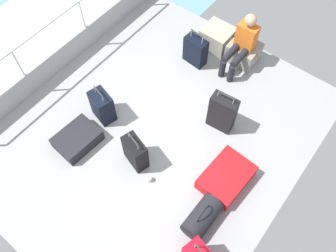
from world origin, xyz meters
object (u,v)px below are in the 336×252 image
(cargo_crate_1, at_px, (243,52))
(suitcase_1, at_px, (102,106))
(passenger_seated, at_px, (242,43))
(suitcase_5, at_px, (77,139))
(suitcase_0, at_px, (195,51))
(suitcase_6, at_px, (135,152))
(paper_cup, at_px, (149,179))
(cargo_crate_0, at_px, (217,37))
(duffel_bag, at_px, (202,217))
(suitcase_4, at_px, (226,177))
(suitcase_2, at_px, (222,113))

(cargo_crate_1, bearing_deg, suitcase_1, -114.85)
(passenger_seated, bearing_deg, suitcase_5, -111.01)
(suitcase_0, bearing_deg, suitcase_1, -104.21)
(suitcase_6, distance_m, paper_cup, 0.45)
(suitcase_0, bearing_deg, cargo_crate_0, 82.12)
(cargo_crate_1, height_order, passenger_seated, passenger_seated)
(suitcase_6, relative_size, paper_cup, 6.78)
(suitcase_0, distance_m, suitcase_5, 2.55)
(paper_cup, bearing_deg, passenger_seated, 93.64)
(cargo_crate_0, xyz_separation_m, cargo_crate_1, (0.58, -0.01, -0.01))
(cargo_crate_0, distance_m, suitcase_1, 2.53)
(duffel_bag, bearing_deg, suitcase_6, 173.34)
(cargo_crate_0, bearing_deg, suitcase_1, -102.74)
(suitcase_0, bearing_deg, suitcase_6, -77.73)
(suitcase_0, distance_m, paper_cup, 2.47)
(suitcase_4, xyz_separation_m, suitcase_5, (-2.18, -0.89, -0.00))
(cargo_crate_1, bearing_deg, duffel_bag, -68.65)
(suitcase_5, bearing_deg, suitcase_6, 19.37)
(suitcase_6, bearing_deg, duffel_bag, -6.66)
(cargo_crate_1, relative_size, duffel_bag, 0.95)
(suitcase_2, bearing_deg, suitcase_4, -51.27)
(cargo_crate_0, xyz_separation_m, suitcase_0, (-0.08, -0.58, 0.08))
(suitcase_2, xyz_separation_m, suitcase_5, (-1.57, -1.64, -0.24))
(passenger_seated, distance_m, suitcase_1, 2.55)
(suitcase_0, bearing_deg, suitcase_4, -43.15)
(suitcase_0, relative_size, paper_cup, 6.99)
(passenger_seated, xyz_separation_m, paper_cup, (0.17, -2.70, -0.50))
(cargo_crate_1, xyz_separation_m, suitcase_0, (-0.66, -0.57, 0.09))
(suitcase_5, bearing_deg, cargo_crate_0, 80.18)
(cargo_crate_0, relative_size, passenger_seated, 0.53)
(suitcase_4, bearing_deg, suitcase_6, -155.79)
(suitcase_5, relative_size, paper_cup, 7.04)
(cargo_crate_1, relative_size, passenger_seated, 0.52)
(duffel_bag, bearing_deg, paper_cup, 178.97)
(passenger_seated, bearing_deg, suitcase_6, -94.11)
(duffel_bag, bearing_deg, suitcase_2, 114.63)
(cargo_crate_1, relative_size, suitcase_5, 0.79)
(suitcase_6, xyz_separation_m, paper_cup, (0.36, -0.14, -0.23))
(suitcase_5, height_order, paper_cup, suitcase_5)
(cargo_crate_0, relative_size, suitcase_0, 0.81)
(cargo_crate_1, height_order, suitcase_5, cargo_crate_1)
(suitcase_6, bearing_deg, cargo_crate_1, 86.16)
(cargo_crate_0, height_order, suitcase_2, suitcase_2)
(cargo_crate_1, bearing_deg, suitcase_2, -72.19)
(passenger_seated, height_order, duffel_bag, passenger_seated)
(suitcase_0, height_order, suitcase_1, suitcase_0)
(suitcase_1, bearing_deg, duffel_bag, -11.30)
(suitcase_1, bearing_deg, cargo_crate_1, 65.15)
(passenger_seated, relative_size, suitcase_4, 1.31)
(cargo_crate_0, bearing_deg, suitcase_0, -97.88)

